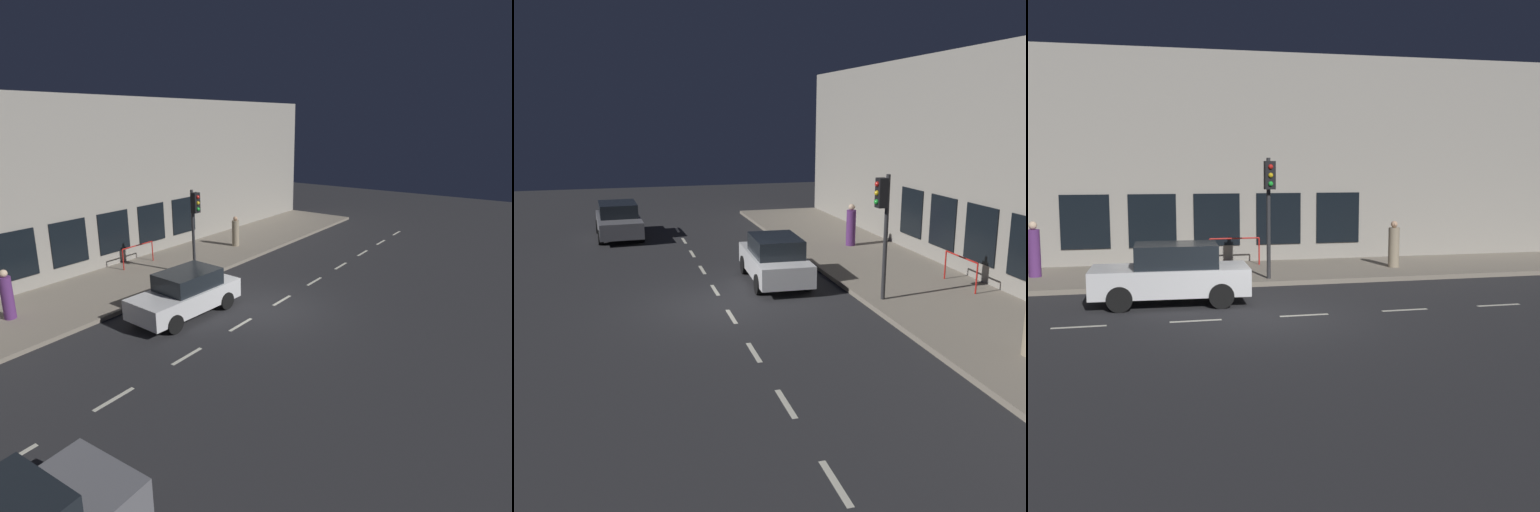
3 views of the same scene
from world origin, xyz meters
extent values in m
plane|color=#28282B|center=(0.00, 0.00, 0.00)|extent=(60.00, 60.00, 0.00)
cube|color=gray|center=(6.25, 0.00, 0.07)|extent=(4.50, 32.00, 0.15)
cube|color=gray|center=(8.80, 0.00, 3.81)|extent=(0.60, 32.00, 7.62)
cube|color=black|center=(8.47, 0.00, 1.69)|extent=(0.04, 1.66, 1.87)
cube|color=black|center=(8.47, 2.27, 1.69)|extent=(0.04, 1.66, 1.87)
cube|color=black|center=(8.47, 4.55, 1.69)|extent=(0.04, 1.66, 1.87)
cube|color=beige|center=(0.00, -8.80, 0.00)|extent=(0.12, 1.20, 0.01)
cube|color=beige|center=(0.00, -6.20, 0.00)|extent=(0.12, 1.20, 0.01)
cube|color=beige|center=(0.00, -3.60, 0.00)|extent=(0.12, 1.20, 0.01)
cube|color=beige|center=(0.00, -1.00, 0.00)|extent=(0.12, 1.20, 0.01)
cube|color=beige|center=(0.00, 1.60, 0.00)|extent=(0.12, 1.20, 0.01)
cube|color=beige|center=(0.00, 4.20, 0.00)|extent=(0.12, 1.20, 0.01)
cube|color=beige|center=(0.00, 6.80, 0.00)|extent=(0.12, 1.20, 0.01)
cube|color=beige|center=(0.00, 9.40, 0.00)|extent=(0.12, 1.20, 0.01)
cube|color=beige|center=(0.00, 12.00, 0.00)|extent=(0.12, 1.20, 0.01)
cylinder|color=#2D2D30|center=(4.55, -1.08, 1.99)|extent=(0.12, 0.12, 3.68)
cube|color=black|center=(4.36, -1.08, 3.31)|extent=(0.26, 0.32, 0.84)
sphere|color=red|center=(4.22, -1.08, 3.56)|extent=(0.15, 0.15, 0.15)
sphere|color=gold|center=(4.22, -1.08, 3.31)|extent=(0.15, 0.15, 0.15)
sphere|color=green|center=(4.22, -1.08, 3.06)|extent=(0.15, 0.15, 0.15)
cube|color=slate|center=(-2.76, 10.91, 0.63)|extent=(2.04, 4.36, 0.70)
cube|color=black|center=(-2.76, 11.08, 1.28)|extent=(1.72, 2.30, 0.60)
cylinder|color=black|center=(-1.83, 9.63, 0.32)|extent=(0.25, 0.65, 0.64)
cylinder|color=black|center=(-3.55, 9.54, 0.32)|extent=(0.25, 0.65, 0.64)
cylinder|color=black|center=(-1.96, 12.28, 0.32)|extent=(0.25, 0.65, 0.64)
cylinder|color=black|center=(-3.68, 12.20, 0.32)|extent=(0.25, 0.65, 0.64)
cube|color=silver|center=(2.10, 2.05, 0.63)|extent=(1.89, 4.12, 0.70)
cube|color=black|center=(2.09, 1.88, 1.28)|extent=(1.59, 2.17, 0.60)
cylinder|color=black|center=(1.37, 3.33, 0.32)|extent=(0.25, 0.65, 0.64)
cylinder|color=black|center=(2.95, 3.26, 0.32)|extent=(0.25, 0.65, 0.64)
cylinder|color=black|center=(1.25, 0.83, 0.32)|extent=(0.25, 0.65, 0.64)
cylinder|color=black|center=(2.83, 0.76, 0.32)|extent=(0.25, 0.65, 0.64)
cylinder|color=#5B2D70|center=(6.51, 5.97, 0.89)|extent=(0.52, 0.52, 1.48)
sphere|color=beige|center=(6.51, 5.97, 1.76)|extent=(0.26, 0.26, 0.26)
cube|color=beige|center=(6.62, 5.92, 1.76)|extent=(0.07, 0.09, 0.07)
cylinder|color=red|center=(7.50, -1.35, 0.62)|extent=(0.05, 0.05, 0.95)
cylinder|color=red|center=(7.50, 0.38, 0.62)|extent=(0.05, 0.05, 0.95)
cylinder|color=red|center=(7.50, -0.48, 1.10)|extent=(0.05, 1.73, 0.05)
camera|label=1|loc=(-8.51, 12.70, 6.67)|focal=31.87mm
camera|label=2|loc=(-3.03, -16.05, 5.45)|focal=40.89mm
camera|label=3|loc=(-14.90, 2.97, 3.50)|focal=45.93mm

